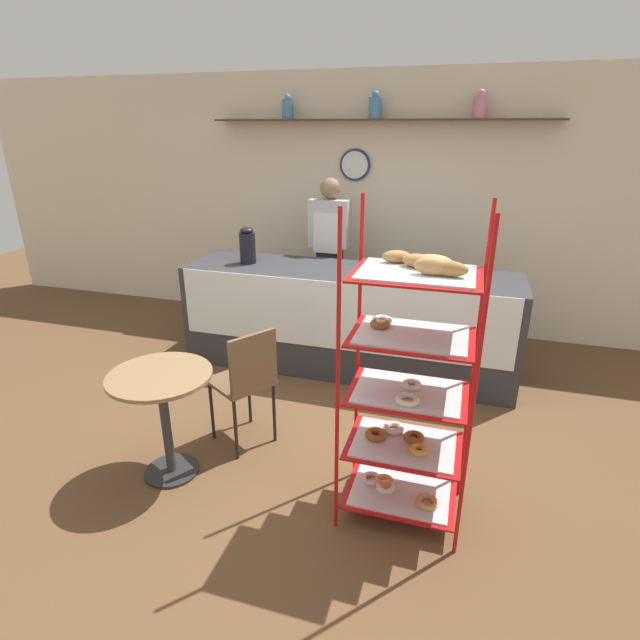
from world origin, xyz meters
TOP-DOWN VIEW (x-y plane):
  - ground_plane at (0.00, 0.00)m, footprint 14.00×14.00m
  - back_wall at (0.00, 2.61)m, footprint 10.00×0.30m
  - display_counter at (0.00, 1.37)m, footprint 3.03×0.76m
  - pastry_rack at (0.77, -0.40)m, footprint 0.69×0.50m
  - person_worker at (-0.36, 2.01)m, footprint 0.40×0.23m
  - cafe_table at (-0.74, -0.50)m, footprint 0.65×0.65m
  - cafe_chair at (-0.36, -0.06)m, footprint 0.52×0.52m
  - coffee_carafe at (-0.97, 1.35)m, footprint 0.15×0.15m
  - donut_tray_counter at (0.25, 1.42)m, footprint 0.40×0.35m

SIDE VIEW (x-z plane):
  - ground_plane at x=0.00m, z-range 0.00..0.00m
  - display_counter at x=0.00m, z-range 0.00..0.95m
  - cafe_table at x=-0.74m, z-range 0.18..0.92m
  - cafe_chair at x=-0.36m, z-range 0.11..1.00m
  - pastry_rack at x=0.77m, z-range -0.06..1.77m
  - person_worker at x=-0.36m, z-range 0.08..1.77m
  - donut_tray_counter at x=0.25m, z-range 0.94..0.99m
  - coffee_carafe at x=-0.97m, z-range 0.94..1.28m
  - back_wall at x=0.00m, z-range 0.02..2.72m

